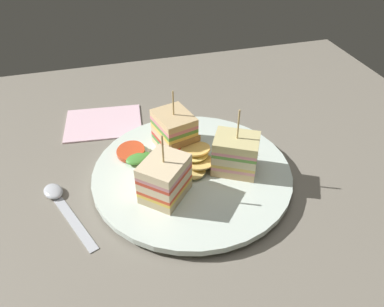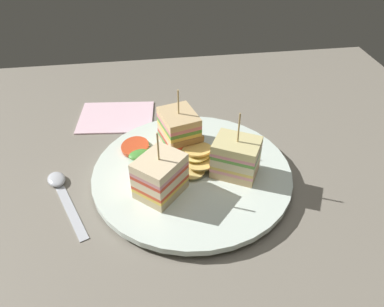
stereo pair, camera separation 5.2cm
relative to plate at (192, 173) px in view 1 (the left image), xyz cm
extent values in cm
cube|color=gray|center=(0.00, 0.00, -1.89)|extent=(95.14, 83.58, 1.80)
cylinder|color=white|center=(0.00, 0.00, -0.62)|extent=(17.52, 17.52, 0.73)
cylinder|color=white|center=(0.00, 0.00, 0.20)|extent=(28.26, 28.26, 0.90)
cube|color=#DFB28C|center=(-1.10, 5.96, 1.14)|extent=(6.20, 7.04, 1.00)
cube|color=#B2844C|center=(-0.35, 3.11, 1.14)|extent=(4.63, 1.44, 1.00)
cube|color=#459845|center=(-1.10, 5.96, 1.93)|extent=(6.20, 7.04, 0.58)
cube|color=red|center=(-1.10, 5.96, 2.50)|extent=(6.20, 7.04, 0.58)
cube|color=beige|center=(-1.10, 5.96, 3.29)|extent=(6.20, 7.04, 1.00)
cube|color=#9E7242|center=(-0.35, 3.11, 3.29)|extent=(4.63, 1.44, 1.00)
cube|color=#EDC754|center=(-1.10, 5.96, 4.07)|extent=(6.20, 7.04, 0.58)
cube|color=#56963C|center=(-1.10, 5.96, 4.65)|extent=(6.20, 7.04, 0.58)
cube|color=pink|center=(-1.10, 5.96, 5.22)|extent=(6.20, 7.04, 0.58)
cube|color=#DEBB84|center=(-1.10, 5.96, 6.01)|extent=(6.20, 7.04, 1.00)
cylinder|color=tan|center=(-1.10, 5.96, 8.42)|extent=(0.24, 0.24, 3.83)
cube|color=beige|center=(-4.71, -3.81, 1.24)|extent=(7.62, 7.70, 1.19)
cube|color=#B2844C|center=(-2.72, -1.64, 1.24)|extent=(3.66, 3.37, 1.19)
cube|color=#F9C94B|center=(-4.71, -3.81, 2.08)|extent=(7.62, 7.70, 0.51)
cube|color=#E24A27|center=(-4.71, -3.81, 2.59)|extent=(7.62, 7.70, 0.51)
cube|color=beige|center=(-4.71, -3.81, 3.44)|extent=(7.62, 7.70, 1.19)
cube|color=#B2844C|center=(-2.72, -1.64, 3.44)|extent=(3.66, 3.37, 1.19)
cube|color=#D9422A|center=(-4.71, -3.81, 4.28)|extent=(7.62, 7.70, 0.51)
cube|color=pink|center=(-4.71, -3.81, 4.79)|extent=(7.62, 7.70, 0.51)
cube|color=beige|center=(-4.71, -3.81, 5.63)|extent=(7.62, 7.70, 1.19)
cylinder|color=tan|center=(-4.71, -3.81, 8.22)|extent=(0.24, 0.24, 3.98)
cube|color=#DFBA7F|center=(5.89, -1.40, 1.22)|extent=(7.54, 7.02, 1.16)
cube|color=#B2844C|center=(3.31, 0.01, 1.22)|extent=(2.43, 4.17, 1.16)
cube|color=pink|center=(5.89, -1.40, 2.05)|extent=(7.54, 7.02, 0.50)
cube|color=#E6C55A|center=(5.89, -1.40, 2.55)|extent=(7.54, 7.02, 0.50)
cube|color=beige|center=(5.89, -1.40, 3.38)|extent=(7.54, 7.02, 1.16)
cube|color=#9E7242|center=(3.31, 0.01, 3.38)|extent=(2.43, 4.17, 1.16)
cube|color=#65A743|center=(5.89, -1.40, 4.20)|extent=(7.54, 7.02, 0.50)
cube|color=pink|center=(5.89, -1.40, 4.70)|extent=(7.54, 7.02, 0.50)
cube|color=beige|center=(5.89, -1.40, 5.53)|extent=(7.54, 7.02, 1.16)
cylinder|color=tan|center=(5.89, -1.40, 8.30)|extent=(0.24, 0.24, 4.38)
cylinder|color=tan|center=(-1.24, -0.48, 0.94)|extent=(4.50, 4.51, 0.83)
cylinder|color=#D3BB66|center=(0.00, -0.92, 1.25)|extent=(4.35, 4.36, 0.62)
cylinder|color=#D4B35E|center=(1.18, -0.18, 1.81)|extent=(5.41, 5.39, 0.93)
cylinder|color=#E0CB6B|center=(0.71, 1.51, 2.50)|extent=(4.61, 4.61, 0.41)
cylinder|color=#E0B45A|center=(1.16, 1.85, 2.81)|extent=(4.78, 4.74, 1.14)
ellipsoid|color=#56AD43|center=(-7.55, 6.81, 1.23)|extent=(3.78, 3.40, 1.15)
ellipsoid|color=#479439|center=(-6.92, 3.95, 1.23)|extent=(4.54, 3.46, 1.08)
ellipsoid|color=#62A34E|center=(-7.10, 7.05, 1.04)|extent=(3.93, 3.56, 0.85)
ellipsoid|color=green|center=(-7.25, 4.71, 1.14)|extent=(3.01, 3.89, 1.12)
cylinder|color=#D34925|center=(-7.84, 5.73, 1.34)|extent=(4.27, 4.24, 1.30)
cube|color=silver|center=(-16.66, -4.22, -0.86)|extent=(5.34, 10.58, 0.25)
ellipsoid|color=silver|center=(-19.29, 2.07, -0.49)|extent=(3.51, 4.01, 1.00)
cube|color=silver|center=(-11.09, 17.99, -0.74)|extent=(13.96, 11.34, 0.50)
camera|label=1|loc=(-10.87, -39.01, 35.68)|focal=35.16mm
camera|label=2|loc=(-5.82, -40.08, 35.68)|focal=35.16mm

